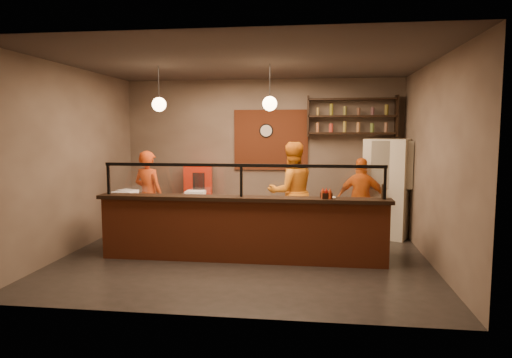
# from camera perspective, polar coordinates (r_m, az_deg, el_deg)

# --- Properties ---
(floor) EXTENTS (6.00, 6.00, 0.00)m
(floor) POSITION_cam_1_polar(r_m,az_deg,el_deg) (7.78, -1.46, -9.65)
(floor) COLOR black
(floor) RESTS_ON ground
(ceiling) EXTENTS (6.00, 6.00, 0.00)m
(ceiling) POSITION_cam_1_polar(r_m,az_deg,el_deg) (7.56, -1.53, 14.39)
(ceiling) COLOR #3B322E
(ceiling) RESTS_ON wall_back
(wall_back) EXTENTS (6.00, 0.00, 6.00)m
(wall_back) POSITION_cam_1_polar(r_m,az_deg,el_deg) (9.97, 0.73, 3.18)
(wall_back) COLOR #766657
(wall_back) RESTS_ON floor
(wall_left) EXTENTS (0.00, 5.00, 5.00)m
(wall_left) POSITION_cam_1_polar(r_m,az_deg,el_deg) (8.50, -21.92, 2.22)
(wall_left) COLOR #766657
(wall_left) RESTS_ON floor
(wall_right) EXTENTS (0.00, 5.00, 5.00)m
(wall_right) POSITION_cam_1_polar(r_m,az_deg,el_deg) (7.63, 21.36, 1.85)
(wall_right) COLOR #766657
(wall_right) RESTS_ON floor
(wall_front) EXTENTS (6.00, 0.00, 6.00)m
(wall_front) POSITION_cam_1_polar(r_m,az_deg,el_deg) (5.05, -5.88, 0.25)
(wall_front) COLOR #766657
(wall_front) RESTS_ON floor
(brick_patch) EXTENTS (1.60, 0.04, 1.30)m
(brick_patch) POSITION_cam_1_polar(r_m,az_deg,el_deg) (9.91, 1.87, 4.89)
(brick_patch) COLOR brown
(brick_patch) RESTS_ON wall_back
(service_counter) EXTENTS (4.60, 0.25, 1.00)m
(service_counter) POSITION_cam_1_polar(r_m,az_deg,el_deg) (7.37, -1.83, -6.53)
(service_counter) COLOR brown
(service_counter) RESTS_ON floor
(counter_ledge) EXTENTS (4.70, 0.37, 0.06)m
(counter_ledge) POSITION_cam_1_polar(r_m,az_deg,el_deg) (7.27, -1.85, -2.45)
(counter_ledge) COLOR black
(counter_ledge) RESTS_ON service_counter
(worktop_cabinet) EXTENTS (4.60, 0.75, 0.85)m
(worktop_cabinet) POSITION_cam_1_polar(r_m,az_deg,el_deg) (7.86, -1.24, -6.27)
(worktop_cabinet) COLOR gray
(worktop_cabinet) RESTS_ON floor
(worktop) EXTENTS (4.60, 0.75, 0.05)m
(worktop) POSITION_cam_1_polar(r_m,az_deg,el_deg) (7.78, -1.25, -3.04)
(worktop) COLOR silver
(worktop) RESTS_ON worktop_cabinet
(sneeze_guard) EXTENTS (4.50, 0.05, 0.52)m
(sneeze_guard) POSITION_cam_1_polar(r_m,az_deg,el_deg) (7.22, -1.85, 0.22)
(sneeze_guard) COLOR white
(sneeze_guard) RESTS_ON counter_ledge
(wall_shelving) EXTENTS (1.84, 0.28, 0.85)m
(wall_shelving) POSITION_cam_1_polar(r_m,az_deg,el_deg) (9.74, 11.88, 7.69)
(wall_shelving) COLOR black
(wall_shelving) RESTS_ON wall_back
(wall_clock) EXTENTS (0.30, 0.04, 0.30)m
(wall_clock) POSITION_cam_1_polar(r_m,az_deg,el_deg) (9.91, 1.29, 6.05)
(wall_clock) COLOR black
(wall_clock) RESTS_ON wall_back
(pendant_left) EXTENTS (0.24, 0.24, 0.77)m
(pendant_left) POSITION_cam_1_polar(r_m,az_deg,el_deg) (8.06, -12.02, 9.12)
(pendant_left) COLOR black
(pendant_left) RESTS_ON ceiling
(pendant_right) EXTENTS (0.24, 0.24, 0.77)m
(pendant_right) POSITION_cam_1_polar(r_m,az_deg,el_deg) (7.64, 1.73, 9.41)
(pendant_right) COLOR black
(pendant_right) RESTS_ON ceiling
(cook_left) EXTENTS (0.73, 0.59, 1.72)m
(cook_left) POSITION_cam_1_polar(r_m,az_deg,el_deg) (9.07, -13.28, -1.97)
(cook_left) COLOR #C43F12
(cook_left) RESTS_ON floor
(cook_mid) EXTENTS (1.12, 1.01, 1.89)m
(cook_mid) POSITION_cam_1_polar(r_m,az_deg,el_deg) (8.64, 4.44, -1.65)
(cook_mid) COLOR #C86C12
(cook_mid) RESTS_ON floor
(cook_right) EXTENTS (0.98, 0.52, 1.59)m
(cook_right) POSITION_cam_1_polar(r_m,az_deg,el_deg) (8.96, 13.06, -2.50)
(cook_right) COLOR #D55C14
(cook_right) RESTS_ON floor
(fridge) EXTENTS (1.05, 1.02, 1.94)m
(fridge) POSITION_cam_1_polar(r_m,az_deg,el_deg) (9.40, 16.18, -1.09)
(fridge) COLOR beige
(fridge) RESTS_ON floor
(red_cooler) EXTENTS (0.68, 0.65, 1.38)m
(red_cooler) POSITION_cam_1_polar(r_m,az_deg,el_deg) (9.97, -7.19, -2.14)
(red_cooler) COLOR #B51E0C
(red_cooler) RESTS_ON floor
(pizza_dough) EXTENTS (0.60, 0.60, 0.01)m
(pizza_dough) POSITION_cam_1_polar(r_m,az_deg,el_deg) (7.75, -1.49, -2.83)
(pizza_dough) COLOR beige
(pizza_dough) RESTS_ON worktop
(prep_tub_a) EXTENTS (0.39, 0.35, 0.16)m
(prep_tub_a) POSITION_cam_1_polar(r_m,az_deg,el_deg) (8.42, -15.79, -1.85)
(prep_tub_a) COLOR white
(prep_tub_a) RESTS_ON worktop
(prep_tub_b) EXTENTS (0.34, 0.28, 0.16)m
(prep_tub_b) POSITION_cam_1_polar(r_m,az_deg,el_deg) (8.01, -7.58, -2.05)
(prep_tub_b) COLOR white
(prep_tub_b) RESTS_ON worktop
(prep_tub_c) EXTENTS (0.37, 0.33, 0.15)m
(prep_tub_c) POSITION_cam_1_polar(r_m,az_deg,el_deg) (8.16, -16.59, -2.13)
(prep_tub_c) COLOR white
(prep_tub_c) RESTS_ON worktop
(rolling_pin) EXTENTS (0.38, 0.07, 0.07)m
(rolling_pin) POSITION_cam_1_polar(r_m,az_deg,el_deg) (7.91, -4.54, -2.47)
(rolling_pin) COLOR yellow
(rolling_pin) RESTS_ON worktop
(condiment_caddy) EXTENTS (0.19, 0.17, 0.09)m
(condiment_caddy) POSITION_cam_1_polar(r_m,az_deg,el_deg) (7.15, 8.77, -2.06)
(condiment_caddy) COLOR black
(condiment_caddy) RESTS_ON counter_ledge
(pepper_mill) EXTENTS (0.05, 0.05, 0.23)m
(pepper_mill) POSITION_cam_1_polar(r_m,az_deg,el_deg) (7.27, 15.59, -1.53)
(pepper_mill) COLOR black
(pepper_mill) RESTS_ON counter_ledge
(small_plate) EXTENTS (0.26, 0.26, 0.01)m
(small_plate) POSITION_cam_1_polar(r_m,az_deg,el_deg) (7.22, 9.16, -2.29)
(small_plate) COLOR silver
(small_plate) RESTS_ON counter_ledge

